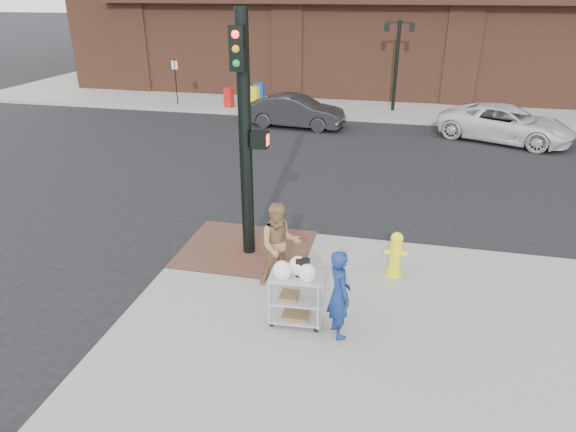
% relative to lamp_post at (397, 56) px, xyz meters
% --- Properties ---
extents(ground, '(220.00, 220.00, 0.00)m').
position_rel_lamp_post_xyz_m(ground, '(-2.00, -16.00, -2.62)').
color(ground, black).
rests_on(ground, ground).
extents(sidewalk_far, '(65.00, 36.00, 0.15)m').
position_rel_lamp_post_xyz_m(sidewalk_far, '(10.50, 16.00, -2.54)').
color(sidewalk_far, gray).
rests_on(sidewalk_far, ground).
extents(brick_curb_ramp, '(2.80, 2.40, 0.01)m').
position_rel_lamp_post_xyz_m(brick_curb_ramp, '(-2.60, -15.10, -2.46)').
color(brick_curb_ramp, '#522F26').
rests_on(brick_curb_ramp, sidewalk_near).
extents(lamp_post, '(1.32, 0.22, 4.00)m').
position_rel_lamp_post_xyz_m(lamp_post, '(0.00, 0.00, 0.00)').
color(lamp_post, black).
rests_on(lamp_post, sidewalk_far).
extents(parking_sign, '(0.05, 0.05, 2.20)m').
position_rel_lamp_post_xyz_m(parking_sign, '(-10.50, -1.00, -1.37)').
color(parking_sign, black).
rests_on(parking_sign, sidewalk_far).
extents(traffic_signal_pole, '(0.61, 0.51, 5.00)m').
position_rel_lamp_post_xyz_m(traffic_signal_pole, '(-2.48, -15.23, 0.21)').
color(traffic_signal_pole, black).
rests_on(traffic_signal_pole, sidewalk_near).
extents(woman_blue, '(0.60, 0.68, 1.56)m').
position_rel_lamp_post_xyz_m(woman_blue, '(-0.21, -17.69, -1.69)').
color(woman_blue, navy).
rests_on(woman_blue, sidewalk_near).
extents(pedestrian_tan, '(0.99, 0.90, 1.68)m').
position_rel_lamp_post_xyz_m(pedestrian_tan, '(-1.53, -16.32, -1.63)').
color(pedestrian_tan, '#956F46').
rests_on(pedestrian_tan, sidewalk_near).
extents(sedan_dark, '(4.20, 1.82, 1.34)m').
position_rel_lamp_post_xyz_m(sedan_dark, '(-3.94, -3.58, -1.95)').
color(sedan_dark, black).
rests_on(sedan_dark, ground).
extents(minivan_white, '(5.41, 4.02, 1.37)m').
position_rel_lamp_post_xyz_m(minivan_white, '(4.40, -3.93, -1.94)').
color(minivan_white, silver).
rests_on(minivan_white, ground).
extents(utility_cart, '(0.92, 0.55, 1.24)m').
position_rel_lamp_post_xyz_m(utility_cart, '(-0.95, -17.54, -1.91)').
color(utility_cart, '#A2A1A6').
rests_on(utility_cart, sidewalk_near).
extents(fire_hydrant, '(0.45, 0.31, 0.95)m').
position_rel_lamp_post_xyz_m(fire_hydrant, '(0.64, -15.53, -1.98)').
color(fire_hydrant, '#FFF415').
rests_on(fire_hydrant, sidewalk_near).
extents(newsbox_red, '(0.46, 0.43, 0.92)m').
position_rel_lamp_post_xyz_m(newsbox_red, '(-7.79, -1.03, -2.01)').
color(newsbox_red, red).
rests_on(newsbox_red, sidewalk_far).
extents(newsbox_yellow, '(0.50, 0.48, 0.95)m').
position_rel_lamp_post_xyz_m(newsbox_yellow, '(-6.61, -0.52, -1.99)').
color(newsbox_yellow, yellow).
rests_on(newsbox_yellow, sidewalk_far).
extents(newsbox_blue, '(0.46, 0.42, 1.08)m').
position_rel_lamp_post_xyz_m(newsbox_blue, '(-6.45, -0.32, -1.93)').
color(newsbox_blue, '#173896').
rests_on(newsbox_blue, sidewalk_far).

